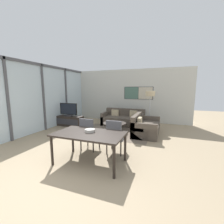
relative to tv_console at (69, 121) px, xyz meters
name	(u,v)px	position (x,y,z in m)	size (l,w,h in m)	color
ground_plane	(40,185)	(2.28, -3.99, -0.24)	(24.00, 24.00, 0.00)	#9E896B
wall_back	(127,96)	(2.30, 2.11, 1.16)	(6.69, 0.09, 2.80)	silver
window_wall_left	(43,94)	(-0.56, -0.94, 1.29)	(0.07, 6.10, 2.80)	silver
area_rug	(115,132)	(2.42, -0.22, -0.24)	(2.86, 2.09, 0.01)	#706051
tv_console	(69,121)	(0.00, 0.00, 0.00)	(1.41, 0.44, 0.48)	black
television	(68,110)	(0.00, 0.00, 0.54)	(0.93, 0.20, 0.62)	#2D2D33
sofa_main	(123,120)	(2.42, 1.09, 0.03)	(2.01, 0.92, 0.79)	#51473D
sofa_side	(144,127)	(3.61, -0.09, 0.02)	(0.92, 1.62, 0.79)	#51473D
coffee_table	(115,125)	(2.42, -0.22, 0.05)	(0.95, 0.95, 0.38)	black
dining_table	(89,136)	(2.73, -2.90, 0.43)	(1.65, 0.94, 0.74)	black
dining_chair_left	(89,133)	(2.33, -2.22, 0.28)	(0.46, 0.46, 0.95)	#4C4C51
dining_chair_centre	(115,135)	(3.13, -2.19, 0.28)	(0.46, 0.46, 0.95)	#4C4C51
fruit_bowl	(90,130)	(2.69, -2.80, 0.54)	(0.25, 0.25, 0.07)	#B7B2A8
floor_lamp	(150,96)	(3.68, 0.95, 1.23)	(0.42, 0.42, 1.67)	#2D2D33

